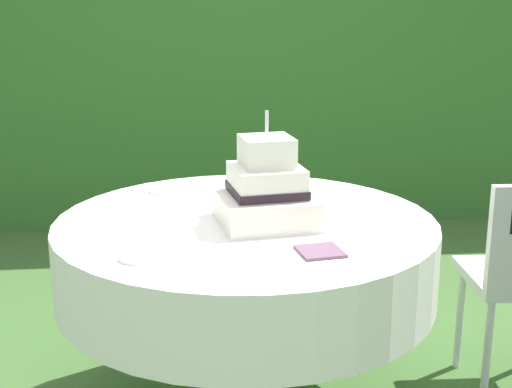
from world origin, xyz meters
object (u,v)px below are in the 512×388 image
cake_table (246,258)px  serving_plate_near (166,190)px  napkin_stack (320,251)px  wedding_cake (267,191)px  serving_plate_far (136,258)px

cake_table → serving_plate_near: serving_plate_near is taller
serving_plate_near → napkin_stack: 0.91m
cake_table → wedding_cake: (0.07, -0.03, 0.25)m
napkin_stack → cake_table: bearing=118.9°
wedding_cake → napkin_stack: wedding_cake is taller
cake_table → napkin_stack: bearing=-61.1°
wedding_cake → serving_plate_near: 0.58m
cake_table → napkin_stack: napkin_stack is taller
serving_plate_near → napkin_stack: serving_plate_near is taller
serving_plate_near → napkin_stack: bearing=-58.0°
napkin_stack → serving_plate_near: bearing=122.0°
cake_table → serving_plate_far: bearing=-135.1°
cake_table → napkin_stack: size_ratio=10.19×
serving_plate_far → napkin_stack: serving_plate_far is taller
serving_plate_far → napkin_stack: 0.56m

